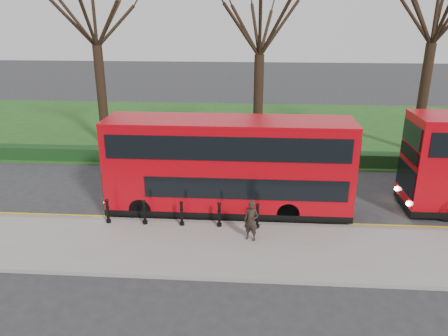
{
  "coord_description": "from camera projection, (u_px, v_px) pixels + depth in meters",
  "views": [
    {
      "loc": [
        1.77,
        -17.2,
        8.43
      ],
      "look_at": [
        0.52,
        0.5,
        2.0
      ],
      "focal_mm": 35.0,
      "sensor_mm": 36.0,
      "label": 1
    }
  ],
  "objects": [
    {
      "name": "pavement",
      "position": [
        204.0,
        248.0,
        16.28
      ],
      "size": [
        60.0,
        4.0,
        0.15
      ],
      "primitive_type": "cube",
      "color": "gray",
      "rests_on": "ground"
    },
    {
      "name": "pedestrian",
      "position": [
        251.0,
        221.0,
        16.46
      ],
      "size": [
        0.68,
        0.58,
        1.59
      ],
      "primitive_type": "imported",
      "rotation": [
        0.0,
        0.0,
        -0.41
      ],
      "color": "black",
      "rests_on": "pavement"
    },
    {
      "name": "hedge",
      "position": [
        223.0,
        157.0,
        25.36
      ],
      "size": [
        60.0,
        0.9,
        0.8
      ],
      "primitive_type": "cube",
      "color": "black",
      "rests_on": "ground"
    },
    {
      "name": "tree_right",
      "position": [
        438.0,
        4.0,
        24.72
      ],
      "size": [
        7.72,
        7.72,
        12.06
      ],
      "color": "black",
      "rests_on": "ground"
    },
    {
      "name": "yellow_line_inner",
      "position": [
        210.0,
        219.0,
        18.65
      ],
      "size": [
        60.0,
        0.1,
        0.01
      ],
      "primitive_type": "cube",
      "color": "yellow",
      "rests_on": "ground"
    },
    {
      "name": "bollard_row",
      "position": [
        182.0,
        214.0,
        17.7
      ],
      "size": [
        6.28,
        0.15,
        1.0
      ],
      "color": "black",
      "rests_on": "pavement"
    },
    {
      "name": "yellow_line_outer",
      "position": [
        210.0,
        222.0,
        18.46
      ],
      "size": [
        60.0,
        0.1,
        0.01
      ],
      "primitive_type": "cube",
      "color": "yellow",
      "rests_on": "ground"
    },
    {
      "name": "tree_mid",
      "position": [
        260.0,
        21.0,
        25.7
      ],
      "size": [
        6.88,
        6.88,
        10.75
      ],
      "color": "black",
      "rests_on": "ground"
    },
    {
      "name": "grass_verge",
      "position": [
        231.0,
        127.0,
        33.18
      ],
      "size": [
        60.0,
        18.0,
        0.06
      ],
      "primitive_type": "cube",
      "color": "#194717",
      "rests_on": "ground"
    },
    {
      "name": "tree_left",
      "position": [
        94.0,
        9.0,
        26.14
      ],
      "size": [
        7.45,
        7.45,
        11.65
      ],
      "color": "black",
      "rests_on": "ground"
    },
    {
      "name": "kerb",
      "position": [
        209.0,
        223.0,
        18.16
      ],
      "size": [
        60.0,
        0.25,
        0.16
      ],
      "primitive_type": "cube",
      "color": "slate",
      "rests_on": "ground"
    },
    {
      "name": "bus_lead",
      "position": [
        228.0,
        167.0,
        18.75
      ],
      "size": [
        10.46,
        2.4,
        4.16
      ],
      "color": "#AD050E",
      "rests_on": "ground"
    },
    {
      "name": "ground",
      "position": [
        211.0,
        214.0,
        19.12
      ],
      "size": [
        120.0,
        120.0,
        0.0
      ],
      "primitive_type": "plane",
      "color": "#28282B",
      "rests_on": "ground"
    }
  ]
}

